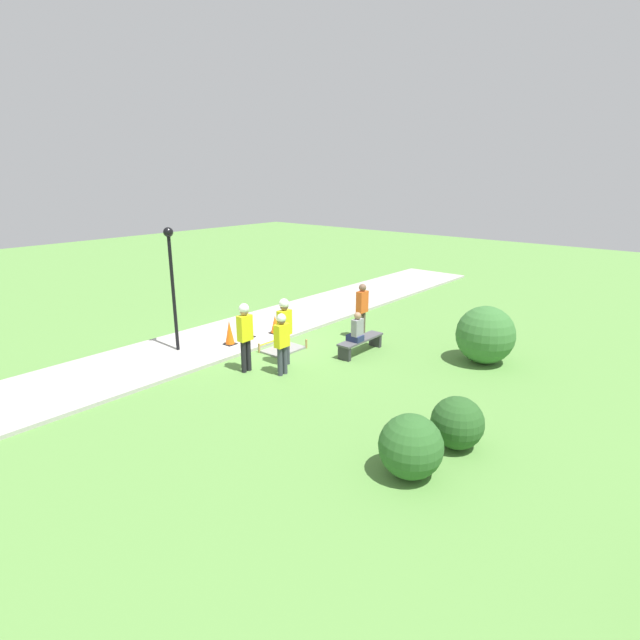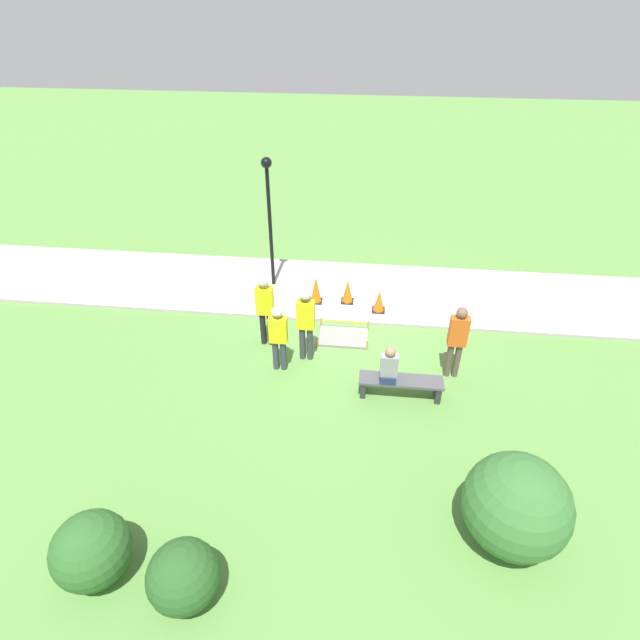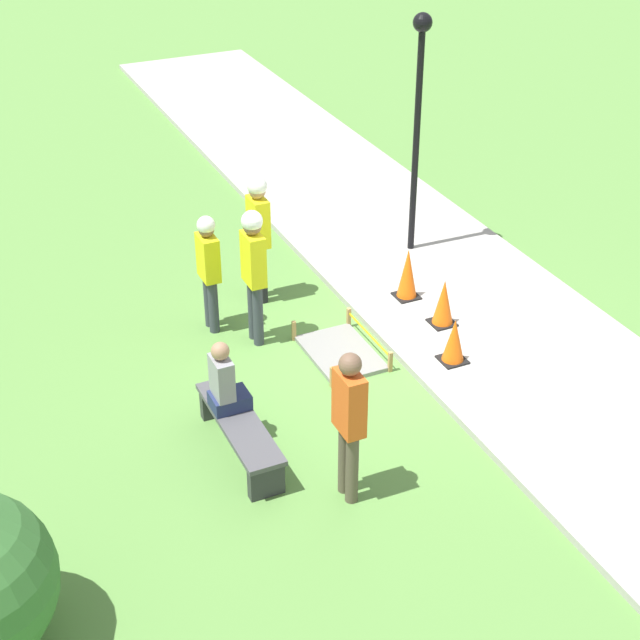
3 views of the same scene
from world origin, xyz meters
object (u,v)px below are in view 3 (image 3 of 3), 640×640
at_px(traffic_cone_far_patch, 444,302).
at_px(person_seated_on_bench, 225,383).
at_px(traffic_cone_near_patch, 454,341).
at_px(worker_supervisor, 258,226).
at_px(traffic_cone_sidewalk_edge, 408,274).
at_px(park_bench, 240,430).
at_px(lamppost_near, 419,99).
at_px(worker_trainee, 209,264).
at_px(worker_assistant, 254,264).
at_px(bystander_in_orange_shirt, 349,418).

distance_m(traffic_cone_far_patch, person_seated_on_bench, 3.72).
distance_m(traffic_cone_near_patch, worker_supervisor, 3.24).
height_order(traffic_cone_sidewalk_edge, park_bench, traffic_cone_sidewalk_edge).
relative_size(traffic_cone_near_patch, lamppost_near, 0.17).
bearing_deg(traffic_cone_far_patch, worker_supervisor, 46.70).
xyz_separation_m(traffic_cone_far_patch, traffic_cone_sidewalk_edge, (0.86, 0.09, 0.04)).
relative_size(traffic_cone_far_patch, park_bench, 0.38).
height_order(worker_supervisor, worker_trainee, worker_supervisor).
xyz_separation_m(traffic_cone_near_patch, worker_assistant, (1.67, 2.08, 0.78)).
bearing_deg(worker_supervisor, traffic_cone_near_patch, -149.32).
bearing_deg(worker_trainee, traffic_cone_sidewalk_edge, -100.39).
xyz_separation_m(park_bench, lamppost_near, (3.56, -4.22, 2.20)).
xyz_separation_m(traffic_cone_sidewalk_edge, lamppost_near, (1.34, -0.82, 2.04)).
relative_size(traffic_cone_far_patch, worker_assistant, 0.35).
height_order(traffic_cone_far_patch, traffic_cone_sidewalk_edge, traffic_cone_sidewalk_edge).
bearing_deg(worker_supervisor, park_bench, 154.51).
height_order(worker_supervisor, worker_assistant, worker_assistant).
relative_size(traffic_cone_sidewalk_edge, worker_assistant, 0.40).
bearing_deg(park_bench, worker_trainee, -12.70).
height_order(traffic_cone_near_patch, traffic_cone_sidewalk_edge, traffic_cone_sidewalk_edge).
xyz_separation_m(worker_supervisor, lamppost_near, (0.35, -2.69, 1.35)).
height_order(traffic_cone_near_patch, park_bench, traffic_cone_near_patch).
bearing_deg(park_bench, traffic_cone_sidewalk_edge, -56.88).
bearing_deg(worker_trainee, traffic_cone_far_patch, -115.48).
distance_m(traffic_cone_far_patch, traffic_cone_sidewalk_edge, 0.86).
bearing_deg(traffic_cone_sidewalk_edge, traffic_cone_near_patch, 171.13).
xyz_separation_m(worker_supervisor, worker_assistant, (-1.03, 0.48, 0.01)).
relative_size(worker_supervisor, lamppost_near, 0.52).
height_order(traffic_cone_sidewalk_edge, person_seated_on_bench, person_seated_on_bench).
distance_m(traffic_cone_sidewalk_edge, lamppost_near, 2.58).
height_order(park_bench, worker_trainee, worker_trainee).
bearing_deg(traffic_cone_near_patch, traffic_cone_far_patch, -22.45).
distance_m(worker_supervisor, worker_trainee, 1.04).
xyz_separation_m(traffic_cone_sidewalk_edge, bystander_in_orange_shirt, (-3.39, 2.60, 0.57)).
distance_m(park_bench, worker_assistant, 2.56).
bearing_deg(park_bench, worker_supervisor, -25.49).
bearing_deg(person_seated_on_bench, traffic_cone_far_patch, -73.15).
bearing_deg(worker_assistant, worker_supervisor, -24.78).
bearing_deg(traffic_cone_near_patch, worker_supervisor, 30.68).
bearing_deg(bystander_in_orange_shirt, traffic_cone_near_patch, -54.42).
bearing_deg(person_seated_on_bench, traffic_cone_sidewalk_edge, -60.79).
distance_m(traffic_cone_far_patch, worker_trainee, 3.24).
bearing_deg(traffic_cone_sidewalk_edge, worker_trainee, 79.61).
bearing_deg(worker_supervisor, worker_trainee, 117.58).
bearing_deg(park_bench, bystander_in_orange_shirt, -145.57).
xyz_separation_m(person_seated_on_bench, worker_supervisor, (2.92, -1.58, 0.36)).
bearing_deg(traffic_cone_sidewalk_edge, worker_assistant, 91.07).
distance_m(traffic_cone_sidewalk_edge, worker_assistant, 2.45).
bearing_deg(park_bench, worker_assistant, -25.82).
distance_m(worker_supervisor, bystander_in_orange_shirt, 4.44).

